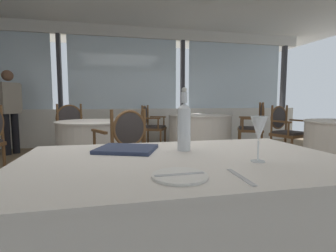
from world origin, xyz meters
TOP-DOWN VIEW (x-y plane):
  - ground_plane at (0.00, 0.00)m, footprint 11.83×11.83m
  - window_wall_far at (0.00, 3.40)m, footprint 9.10×0.14m
  - foreground_table at (0.06, -1.45)m, footprint 1.59×0.99m
  - side_plate at (-0.04, -1.74)m, footprint 0.21×0.21m
  - butter_knife at (-0.04, -1.74)m, footprint 0.19×0.02m
  - dinner_fork at (0.17, -1.79)m, footprint 0.02×0.20m
  - water_bottle at (0.11, -1.26)m, footprint 0.07×0.07m
  - wine_glass at (0.37, -1.59)m, footprint 0.08×0.08m
  - menu_book at (-0.20, -1.20)m, footprint 0.38×0.35m
  - background_table_1 at (1.50, 2.31)m, footprint 1.32×1.32m
  - dining_chair_1_0 at (0.51, 2.77)m, footprint 0.61×0.64m
  - dining_chair_1_1 at (2.49, 1.85)m, footprint 0.61×0.64m
  - background_table_2 at (-0.56, 1.08)m, footprint 1.01×1.01m
  - dining_chair_2_0 at (-0.97, 1.92)m, footprint 0.64×0.62m
  - dining_chair_2_1 at (-0.16, 0.24)m, footprint 0.64×0.61m
  - dining_chair_3_1 at (2.66, 1.20)m, footprint 0.62×0.57m
  - diner_person_1 at (-2.22, 2.74)m, footprint 0.37×0.45m

SIDE VIEW (x-z plane):
  - ground_plane at x=0.00m, z-range 0.00..0.00m
  - foreground_table at x=0.06m, z-range 0.00..0.75m
  - background_table_1 at x=1.50m, z-range 0.00..0.75m
  - background_table_2 at x=-0.56m, z-range 0.00..0.75m
  - dining_chair_1_0 at x=0.51m, z-range 0.08..1.02m
  - dining_chair_2_1 at x=-0.16m, z-range 0.09..1.03m
  - dining_chair_3_1 at x=2.66m, z-range 0.08..1.04m
  - dining_chair_2_0 at x=-0.97m, z-range 0.07..1.05m
  - dining_chair_1_1 at x=2.49m, z-range 0.08..1.09m
  - dinner_fork at x=0.17m, z-range 0.75..0.75m
  - side_plate at x=-0.04m, z-range 0.75..0.76m
  - menu_book at x=-0.20m, z-range 0.75..0.77m
  - butter_knife at x=-0.04m, z-range 0.75..0.76m
  - water_bottle at x=0.11m, z-range 0.71..1.07m
  - wine_glass at x=0.37m, z-range 0.79..1.00m
  - diner_person_1 at x=-2.22m, z-range 0.11..1.72m
  - window_wall_far at x=0.00m, z-range -0.27..2.47m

